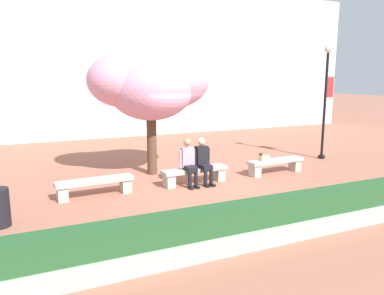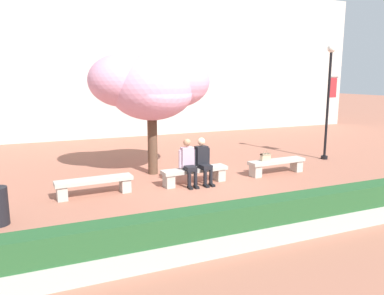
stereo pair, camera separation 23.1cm
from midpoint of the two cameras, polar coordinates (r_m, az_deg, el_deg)
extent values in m
plane|color=#9E604C|center=(10.58, 1.06, -5.52)|extent=(100.00, 100.00, 0.00)
cube|color=#B7B2A8|center=(20.77, -11.83, 12.62)|extent=(28.00, 4.00, 7.50)
cube|color=#ADA89E|center=(9.71, -14.02, -4.87)|extent=(1.94, 0.52, 0.10)
cube|color=#ADA89E|center=(9.65, -18.57, -6.60)|extent=(0.26, 0.35, 0.35)
cube|color=#ADA89E|center=(9.95, -9.50, -5.66)|extent=(0.26, 0.35, 0.35)
cube|color=#ADA89E|center=(10.47, 1.06, -3.41)|extent=(1.94, 0.52, 0.10)
cube|color=#ADA89E|center=(10.21, -2.90, -5.11)|extent=(0.26, 0.35, 0.35)
cube|color=#ADA89E|center=(10.90, 4.77, -4.11)|extent=(0.26, 0.35, 0.35)
cube|color=#ADA89E|center=(11.85, 13.34, -2.05)|extent=(1.94, 0.52, 0.10)
cube|color=#ADA89E|center=(11.42, 10.22, -3.56)|extent=(0.26, 0.35, 0.35)
cube|color=#ADA89E|center=(12.40, 16.13, -2.69)|extent=(0.26, 0.35, 0.35)
cube|color=black|center=(10.08, 0.37, -6.16)|extent=(0.11, 0.22, 0.06)
cylinder|color=black|center=(10.07, 0.24, -4.92)|extent=(0.10, 0.10, 0.42)
cube|color=black|center=(10.14, 1.32, -6.05)|extent=(0.11, 0.22, 0.06)
cylinder|color=black|center=(10.14, 1.19, -4.82)|extent=(0.10, 0.10, 0.42)
cube|color=black|center=(10.20, 0.34, -3.16)|extent=(0.29, 0.41, 0.12)
cube|color=#B293A8|center=(10.34, -0.11, -1.44)|extent=(0.35, 0.23, 0.54)
sphere|color=#A37556|center=(10.26, -0.11, 0.78)|extent=(0.21, 0.21, 0.21)
cylinder|color=#B293A8|center=(10.26, -1.16, -1.77)|extent=(0.09, 0.09, 0.50)
cylinder|color=#B293A8|center=(10.41, 1.01, -1.58)|extent=(0.09, 0.09, 0.50)
cube|color=black|center=(10.26, 2.82, -5.86)|extent=(0.11, 0.23, 0.06)
cylinder|color=black|center=(10.26, 2.66, -4.65)|extent=(0.10, 0.10, 0.42)
cube|color=black|center=(10.35, 3.69, -5.73)|extent=(0.11, 0.23, 0.06)
cylinder|color=black|center=(10.34, 3.54, -4.53)|extent=(0.10, 0.10, 0.42)
cube|color=black|center=(10.38, 2.63, -2.92)|extent=(0.30, 0.42, 0.12)
cube|color=black|center=(10.51, 2.05, -1.24)|extent=(0.35, 0.24, 0.54)
sphere|color=beige|center=(10.44, 2.07, 0.93)|extent=(0.21, 0.21, 0.21)
cylinder|color=black|center=(10.41, 1.09, -1.59)|extent=(0.09, 0.09, 0.50)
cylinder|color=black|center=(10.60, 3.10, -1.37)|extent=(0.09, 0.09, 0.50)
cube|color=tan|center=(11.59, 11.68, -1.46)|extent=(0.30, 0.14, 0.22)
cube|color=gray|center=(11.57, 11.71, -1.02)|extent=(0.30, 0.15, 0.04)
torus|color=#807259|center=(11.56, 11.71, -0.68)|extent=(0.14, 0.02, 0.14)
cylinder|color=#513828|center=(11.50, -5.46, 0.42)|extent=(0.30, 0.30, 1.82)
ellipsoid|color=pink|center=(11.33, -5.61, 9.04)|extent=(2.57, 2.64, 1.93)
ellipsoid|color=pink|center=(11.33, -9.78, 10.03)|extent=(2.08, 2.08, 1.56)
ellipsoid|color=pink|center=(11.70, -2.15, 10.05)|extent=(2.17, 2.26, 1.62)
cylinder|color=black|center=(14.58, 19.93, -1.42)|extent=(0.24, 0.24, 0.12)
cylinder|color=black|center=(14.33, 20.40, 5.77)|extent=(0.09, 0.09, 3.79)
sphere|color=white|center=(14.33, 20.93, 13.90)|extent=(0.28, 0.28, 0.28)
cylinder|color=black|center=(14.43, 21.26, 9.97)|extent=(0.40, 0.02, 0.02)
cube|color=maroon|center=(14.43, 21.16, 8.51)|extent=(0.30, 0.02, 0.70)
cube|color=#ADA89E|center=(7.28, 14.28, -11.99)|extent=(10.68, 0.50, 0.36)
cube|color=#235128|center=(7.14, 14.42, -9.02)|extent=(10.58, 0.44, 0.44)
camera|label=1|loc=(0.12, -89.37, 0.12)|focal=35.00mm
camera|label=2|loc=(0.12, 90.63, -0.12)|focal=35.00mm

